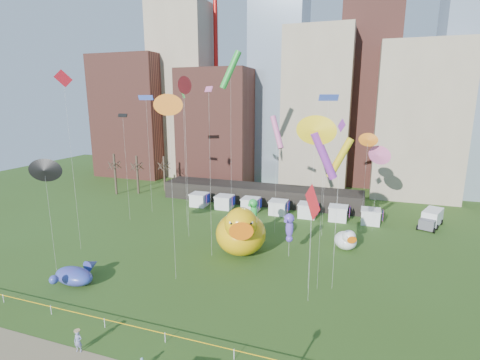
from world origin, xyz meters
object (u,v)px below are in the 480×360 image
at_px(seahorse_green, 253,210).
at_px(woman, 78,341).
at_px(big_duck, 241,231).
at_px(whale_inflatable, 75,275).
at_px(box_truck, 431,218).
at_px(seahorse_purple, 289,225).
at_px(small_duck, 346,240).

distance_m(seahorse_green, woman, 28.69).
height_order(big_duck, whale_inflatable, big_duck).
xyz_separation_m(seahorse_green, whale_inflatable, (-14.13, -19.34, -3.08)).
height_order(big_duck, box_truck, big_duck).
bearing_deg(box_truck, whale_inflatable, -119.27).
distance_m(whale_inflatable, box_truck, 50.79).
relative_size(whale_inflatable, woman, 3.45).
height_order(seahorse_purple, whale_inflatable, seahorse_purple).
xyz_separation_m(seahorse_green, box_truck, (25.01, 13.03, -2.72)).
xyz_separation_m(big_duck, seahorse_purple, (5.91, 1.37, 1.01)).
relative_size(seahorse_green, box_truck, 0.87).
distance_m(seahorse_green, seahorse_purple, 8.07).
relative_size(big_duck, box_truck, 1.50).
bearing_deg(big_duck, seahorse_purple, -6.44).
height_order(big_duck, seahorse_purple, big_duck).
relative_size(small_duck, whale_inflatable, 0.70).
relative_size(seahorse_green, seahorse_purple, 0.99).
xyz_separation_m(small_duck, woman, (-18.76, -27.39, -0.46)).
bearing_deg(whale_inflatable, big_duck, 47.16).
distance_m(seahorse_purple, box_truck, 26.26).
height_order(small_duck, whale_inflatable, small_duck).
xyz_separation_m(seahorse_purple, whale_inflatable, (-20.37, -14.22, -3.17)).
bearing_deg(box_truck, big_duck, -120.52).
xyz_separation_m(seahorse_purple, box_truck, (18.77, 18.15, -2.81)).
distance_m(small_duck, seahorse_green, 13.24).
distance_m(small_duck, whale_inflatable, 32.98).
xyz_separation_m(seahorse_green, seahorse_purple, (6.24, -5.12, 0.09)).
height_order(big_duck, woman, big_duck).
bearing_deg(woman, box_truck, 41.75).
height_order(seahorse_green, box_truck, seahorse_green).
relative_size(small_duck, box_truck, 0.67).
bearing_deg(seahorse_purple, small_duck, 49.65).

